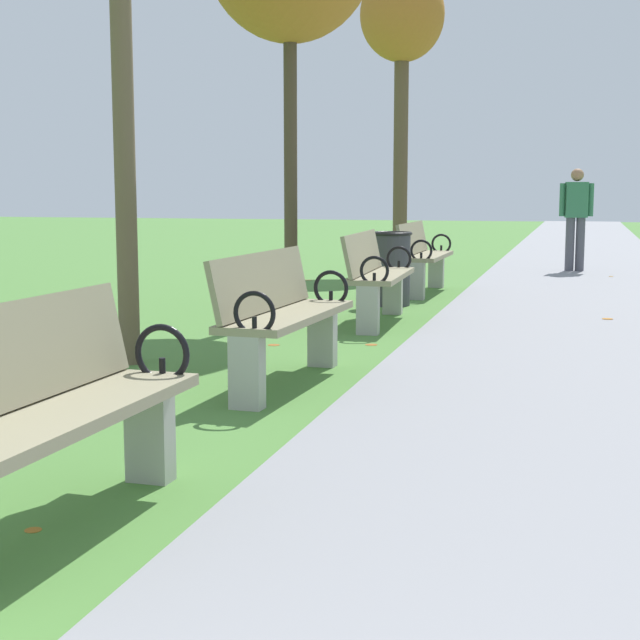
{
  "coord_description": "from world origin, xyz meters",
  "views": [
    {
      "loc": [
        1.43,
        -0.16,
        1.32
      ],
      "look_at": [
        -0.05,
        5.28,
        0.55
      ],
      "focal_mm": 53.8,
      "sensor_mm": 36.0,
      "label": 1
    }
  ],
  "objects_px": {
    "park_bench_2": "(46,412)",
    "park_bench_4": "(376,275)",
    "pedestrian_walking": "(576,214)",
    "park_bench_3": "(281,314)",
    "trash_bin": "(391,268)",
    "tree_4": "(402,24)",
    "park_bench_5": "(423,255)"
  },
  "relations": [
    {
      "from": "park_bench_2",
      "to": "park_bench_4",
      "type": "height_order",
      "value": "same"
    },
    {
      "from": "pedestrian_walking",
      "to": "park_bench_4",
      "type": "bearing_deg",
      "value": -105.58
    },
    {
      "from": "park_bench_3",
      "to": "park_bench_4",
      "type": "distance_m",
      "value": 3.1
    },
    {
      "from": "park_bench_3",
      "to": "pedestrian_walking",
      "type": "bearing_deg",
      "value": 79.25
    },
    {
      "from": "park_bench_2",
      "to": "park_bench_4",
      "type": "bearing_deg",
      "value": 90.0
    },
    {
      "from": "park_bench_4",
      "to": "pedestrian_walking",
      "type": "distance_m",
      "value": 6.88
    },
    {
      "from": "park_bench_3",
      "to": "trash_bin",
      "type": "height_order",
      "value": "park_bench_3"
    },
    {
      "from": "park_bench_4",
      "to": "park_bench_2",
      "type": "bearing_deg",
      "value": -90.0
    },
    {
      "from": "tree_4",
      "to": "park_bench_2",
      "type": "bearing_deg",
      "value": -85.55
    },
    {
      "from": "park_bench_4",
      "to": "park_bench_5",
      "type": "distance_m",
      "value": 2.89
    },
    {
      "from": "park_bench_2",
      "to": "pedestrian_walking",
      "type": "relative_size",
      "value": 1.0
    },
    {
      "from": "park_bench_3",
      "to": "park_bench_4",
      "type": "xyz_separation_m",
      "value": [
        -0.0,
        3.1,
        0.0
      ]
    },
    {
      "from": "park_bench_4",
      "to": "tree_4",
      "type": "relative_size",
      "value": 0.33
    },
    {
      "from": "park_bench_5",
      "to": "tree_4",
      "type": "distance_m",
      "value": 5.15
    },
    {
      "from": "park_bench_3",
      "to": "park_bench_4",
      "type": "bearing_deg",
      "value": 90.0
    },
    {
      "from": "park_bench_5",
      "to": "trash_bin",
      "type": "xyz_separation_m",
      "value": [
        -0.15,
        -1.37,
        -0.06
      ]
    },
    {
      "from": "park_bench_5",
      "to": "trash_bin",
      "type": "relative_size",
      "value": 1.91
    },
    {
      "from": "park_bench_3",
      "to": "park_bench_5",
      "type": "height_order",
      "value": "same"
    },
    {
      "from": "park_bench_5",
      "to": "trash_bin",
      "type": "distance_m",
      "value": 1.38
    },
    {
      "from": "park_bench_5",
      "to": "tree_4",
      "type": "bearing_deg",
      "value": 104.97
    },
    {
      "from": "park_bench_2",
      "to": "trash_bin",
      "type": "relative_size",
      "value": 1.92
    },
    {
      "from": "trash_bin",
      "to": "park_bench_2",
      "type": "bearing_deg",
      "value": -88.89
    },
    {
      "from": "pedestrian_walking",
      "to": "tree_4",
      "type": "bearing_deg",
      "value": -178.87
    },
    {
      "from": "park_bench_5",
      "to": "pedestrian_walking",
      "type": "relative_size",
      "value": 0.99
    },
    {
      "from": "park_bench_2",
      "to": "park_bench_5",
      "type": "relative_size",
      "value": 1.0
    },
    {
      "from": "trash_bin",
      "to": "park_bench_5",
      "type": "bearing_deg",
      "value": 83.88
    },
    {
      "from": "park_bench_5",
      "to": "tree_4",
      "type": "xyz_separation_m",
      "value": [
        -0.98,
        3.67,
        3.47
      ]
    },
    {
      "from": "tree_4",
      "to": "trash_bin",
      "type": "relative_size",
      "value": 5.79
    },
    {
      "from": "tree_4",
      "to": "park_bench_5",
      "type": "bearing_deg",
      "value": -75.03
    },
    {
      "from": "park_bench_4",
      "to": "park_bench_3",
      "type": "bearing_deg",
      "value": -90.0
    },
    {
      "from": "park_bench_2",
      "to": "tree_4",
      "type": "xyz_separation_m",
      "value": [
        -0.98,
        12.62,
        3.47
      ]
    },
    {
      "from": "park_bench_2",
      "to": "park_bench_5",
      "type": "distance_m",
      "value": 8.95
    }
  ]
}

